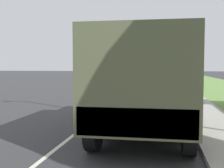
% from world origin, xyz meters
% --- Properties ---
extents(ground_plane, '(180.00, 180.00, 0.00)m').
position_xyz_m(ground_plane, '(0.00, 40.00, 0.00)').
color(ground_plane, '#38383A').
extents(lane_centre_stripe, '(0.12, 120.00, 0.00)m').
position_xyz_m(lane_centre_stripe, '(0.00, 40.00, 0.00)').
color(lane_centre_stripe, silver).
rests_on(lane_centre_stripe, ground).
extents(sidewalk_right, '(1.80, 120.00, 0.12)m').
position_xyz_m(sidewalk_right, '(4.50, 40.00, 0.06)').
color(sidewalk_right, '#ADAAA3').
rests_on(sidewalk_right, ground).
extents(grass_strip_right, '(7.00, 120.00, 0.02)m').
position_xyz_m(grass_strip_right, '(8.90, 40.00, 0.01)').
color(grass_strip_right, '#6B9347').
rests_on(grass_strip_right, ground).
extents(military_truck, '(2.58, 6.56, 3.01)m').
position_xyz_m(military_truck, '(2.13, 10.13, 1.68)').
color(military_truck, '#474C38').
rests_on(military_truck, ground).
extents(car_nearest_ahead, '(1.87, 4.76, 1.65)m').
position_xyz_m(car_nearest_ahead, '(1.59, 21.32, 0.74)').
color(car_nearest_ahead, tan).
rests_on(car_nearest_ahead, ground).
extents(car_second_ahead, '(1.84, 4.88, 1.52)m').
position_xyz_m(car_second_ahead, '(1.94, 31.71, 0.69)').
color(car_second_ahead, tan).
rests_on(car_second_ahead, ground).
extents(car_third_ahead, '(1.95, 4.30, 1.61)m').
position_xyz_m(car_third_ahead, '(-1.94, 46.33, 0.72)').
color(car_third_ahead, tan).
rests_on(car_third_ahead, ground).
extents(car_fourth_ahead, '(1.80, 3.91, 1.36)m').
position_xyz_m(car_fourth_ahead, '(1.55, 55.21, 0.62)').
color(car_fourth_ahead, '#B7BABF').
rests_on(car_fourth_ahead, ground).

